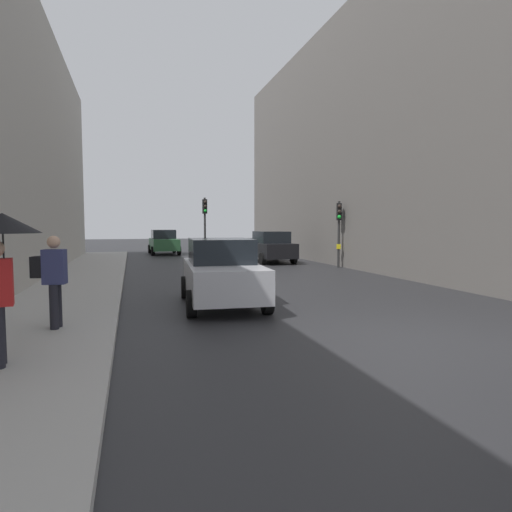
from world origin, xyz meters
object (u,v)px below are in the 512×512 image
at_px(traffic_light_mid_street, 339,222).
at_px(pedestrian_with_grey_backpack, 52,276).
at_px(car_green_estate, 164,242).
at_px(car_dark_suv, 270,247).
at_px(traffic_light_far_median, 205,217).
at_px(car_silver_hatchback, 222,272).
at_px(pedestrian_with_umbrella, 1,246).

distance_m(traffic_light_mid_street, pedestrian_with_grey_backpack, 15.56).
bearing_deg(car_green_estate, car_dark_suv, -58.61).
distance_m(traffic_light_mid_street, traffic_light_far_median, 8.27).
height_order(traffic_light_far_median, pedestrian_with_grey_backpack, traffic_light_far_median).
distance_m(car_silver_hatchback, pedestrian_with_umbrella, 6.12).
relative_size(car_green_estate, pedestrian_with_umbrella, 1.99).
bearing_deg(car_dark_suv, traffic_light_mid_street, -57.89).
height_order(traffic_light_mid_street, traffic_light_far_median, traffic_light_far_median).
relative_size(pedestrian_with_umbrella, pedestrian_with_grey_backpack, 1.21).
xyz_separation_m(traffic_light_mid_street, car_silver_hatchback, (-7.61, -8.27, -1.40)).
xyz_separation_m(car_silver_hatchback, pedestrian_with_grey_backpack, (-3.75, -2.31, 0.29)).
distance_m(pedestrian_with_umbrella, pedestrian_with_grey_backpack, 2.32).
height_order(car_green_estate, car_dark_suv, same).
height_order(traffic_light_mid_street, pedestrian_with_umbrella, traffic_light_mid_street).
height_order(traffic_light_mid_street, pedestrian_with_grey_backpack, traffic_light_mid_street).
distance_m(traffic_light_mid_street, car_silver_hatchback, 11.33).
bearing_deg(traffic_light_far_median, pedestrian_with_grey_backpack, -108.85).
xyz_separation_m(car_silver_hatchback, pedestrian_with_umbrella, (-4.02, -4.51, 0.96)).
bearing_deg(car_dark_suv, pedestrian_with_umbrella, -119.25).
bearing_deg(pedestrian_with_grey_backpack, car_dark_suv, 57.92).
relative_size(car_silver_hatchback, car_dark_suv, 1.01).
bearing_deg(traffic_light_mid_street, pedestrian_with_grey_backpack, -137.03).
height_order(car_silver_hatchback, car_green_estate, same).
xyz_separation_m(traffic_light_far_median, car_silver_hatchback, (-1.91, -14.25, -1.69)).
distance_m(traffic_light_far_median, pedestrian_with_grey_backpack, 17.55).
distance_m(car_green_estate, car_dark_suv, 10.16).
relative_size(traffic_light_far_median, car_silver_hatchback, 0.86).
height_order(pedestrian_with_umbrella, pedestrian_with_grey_backpack, pedestrian_with_umbrella).
relative_size(traffic_light_mid_street, car_green_estate, 0.77).
bearing_deg(traffic_light_mid_street, car_silver_hatchback, -132.60).
bearing_deg(car_green_estate, pedestrian_with_umbrella, -98.95).
height_order(car_dark_suv, pedestrian_with_grey_backpack, pedestrian_with_grey_backpack).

